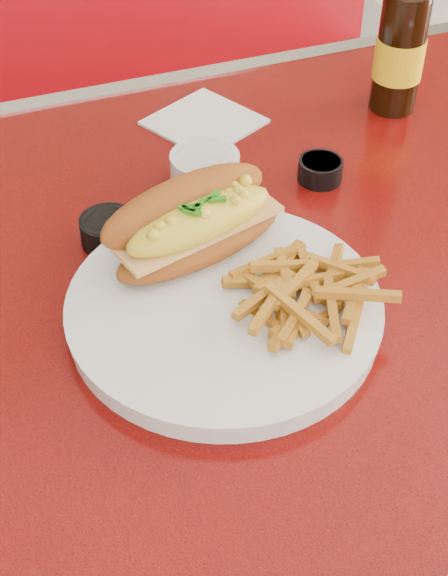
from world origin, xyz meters
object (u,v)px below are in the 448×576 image
object	(u,v)px
gravy_ramekin	(205,170)
dinner_plate	(224,309)
diner_table	(308,342)
sauce_cup_right	(320,169)
fork	(279,270)
sauce_cup_left	(108,229)
booth_bench_far	(139,191)
beer_bottle	(402,41)
mac_hoagie	(194,222)

from	to	relation	value
gravy_ramekin	dinner_plate	bearing A→B (deg)	-105.09
dinner_plate	gravy_ramekin	distance (m)	0.22
diner_table	sauce_cup_right	distance (m)	0.21
fork	sauce_cup_left	xyz separation A→B (m)	(-0.14, 0.13, -0.00)
diner_table	fork	size ratio (longest dim) A/B	8.30
booth_bench_far	sauce_cup_right	world-z (taller)	booth_bench_far
fork	diner_table	bearing A→B (deg)	-77.10
beer_bottle	fork	bearing A→B (deg)	-136.37
sauce_cup_left	sauce_cup_right	bearing A→B (deg)	5.27
sauce_cup_left	dinner_plate	bearing A→B (deg)	-64.35
mac_hoagie	diner_table	bearing A→B (deg)	-18.56
gravy_ramekin	beer_bottle	size ratio (longest dim) A/B	0.43
beer_bottle	sauce_cup_left	bearing A→B (deg)	-161.69
diner_table	mac_hoagie	size ratio (longest dim) A/B	5.79
sauce_cup_left	mac_hoagie	bearing A→B (deg)	-43.54
dinner_plate	sauce_cup_left	distance (m)	0.17
diner_table	mac_hoagie	world-z (taller)	mac_hoagie
booth_bench_far	fork	xyz separation A→B (m)	(-0.07, -0.86, 0.50)
booth_bench_far	fork	world-z (taller)	booth_bench_far
gravy_ramekin	sauce_cup_left	world-z (taller)	gravy_ramekin
diner_table	beer_bottle	world-z (taller)	beer_bottle
fork	booth_bench_far	bearing A→B (deg)	-28.19
sauce_cup_left	beer_bottle	xyz separation A→B (m)	(0.43, 0.14, 0.08)
mac_hoagie	sauce_cup_right	size ratio (longest dim) A/B	3.68
mac_hoagie	gravy_ramekin	size ratio (longest dim) A/B	1.98
diner_table	fork	world-z (taller)	fork
fork	mac_hoagie	bearing A→B (deg)	24.75
dinner_plate	booth_bench_far	bearing A→B (deg)	81.07
dinner_plate	fork	distance (m)	0.07
fork	sauce_cup_right	xyz separation A→B (m)	(0.12, 0.16, -0.01)
booth_bench_far	fork	distance (m)	1.00
dinner_plate	gravy_ramekin	bearing A→B (deg)	74.91
dinner_plate	fork	world-z (taller)	same
fork	gravy_ramekin	world-z (taller)	gravy_ramekin
booth_bench_far	mac_hoagie	world-z (taller)	booth_bench_far
sauce_cup_left	fork	bearing A→B (deg)	-42.70
diner_table	beer_bottle	distance (m)	0.40
mac_hoagie	booth_bench_far	bearing A→B (deg)	64.99
dinner_plate	sauce_cup_left	xyz separation A→B (m)	(-0.07, 0.15, 0.00)
diner_table	gravy_ramekin	distance (m)	0.24
sauce_cup_left	beer_bottle	size ratio (longest dim) A/B	0.31
diner_table	dinner_plate	size ratio (longest dim) A/B	3.92
mac_hoagie	beer_bottle	world-z (taller)	beer_bottle
dinner_plate	mac_hoagie	xyz separation A→B (m)	(0.00, 0.08, 0.05)
diner_table	dinner_plate	world-z (taller)	dinner_plate
dinner_plate	fork	bearing A→B (deg)	18.65
fork	sauce_cup_left	size ratio (longest dim) A/B	1.89
dinner_plate	beer_bottle	xyz separation A→B (m)	(0.35, 0.30, 0.08)
booth_bench_far	dinner_plate	bearing A→B (deg)	-98.93
diner_table	fork	bearing A→B (deg)	-143.61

